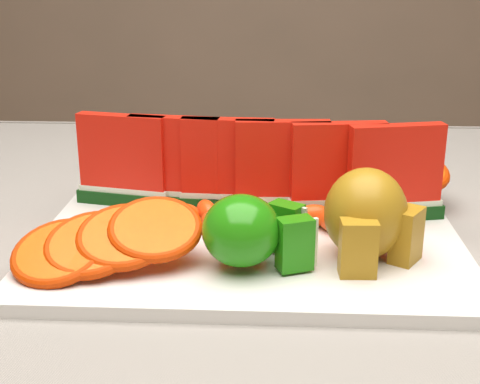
# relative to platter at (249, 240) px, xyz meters

# --- Properties ---
(table) EXTENTS (1.40, 0.90, 0.75)m
(table) POSITION_rel_platter_xyz_m (-0.08, -0.01, -0.11)
(table) COLOR #533921
(table) RESTS_ON ground
(tablecloth) EXTENTS (1.53, 1.03, 0.20)m
(tablecloth) POSITION_rel_platter_xyz_m (-0.08, -0.01, -0.05)
(tablecloth) COLOR slate
(tablecloth) RESTS_ON table
(platter) EXTENTS (0.40, 0.30, 0.01)m
(platter) POSITION_rel_platter_xyz_m (0.00, 0.00, 0.00)
(platter) COLOR silver
(platter) RESTS_ON tablecloth
(apple_cluster) EXTENTS (0.10, 0.08, 0.06)m
(apple_cluster) POSITION_rel_platter_xyz_m (0.00, -0.07, 0.04)
(apple_cluster) COLOR #3B8B11
(apple_cluster) RESTS_ON platter
(pear_cluster) EXTENTS (0.10, 0.10, 0.08)m
(pear_cluster) POSITION_rel_platter_xyz_m (0.10, -0.05, 0.04)
(pear_cluster) COLOR #9A6513
(pear_cluster) RESTS_ON platter
(side_plate) EXTENTS (0.23, 0.23, 0.01)m
(side_plate) POSITION_rel_platter_xyz_m (0.05, 0.21, -0.00)
(side_plate) COLOR silver
(side_plate) RESTS_ON tablecloth
(watermelon_row) EXTENTS (0.39, 0.07, 0.10)m
(watermelon_row) POSITION_rel_platter_xyz_m (0.00, 0.06, 0.05)
(watermelon_row) COLOR #093F0F
(watermelon_row) RESTS_ON platter
(orange_fan_front) EXTENTS (0.17, 0.12, 0.05)m
(orange_fan_front) POSITION_rel_platter_xyz_m (-0.12, -0.07, 0.03)
(orange_fan_front) COLOR #D26006
(orange_fan_front) RESTS_ON platter
(orange_fan_back) EXTENTS (0.40, 0.12, 0.05)m
(orange_fan_back) POSITION_rel_platter_xyz_m (0.03, 0.12, 0.03)
(orange_fan_back) COLOR #D26006
(orange_fan_back) RESTS_ON platter
(tangerine_segments) EXTENTS (0.23, 0.06, 0.02)m
(tangerine_segments) POSITION_rel_platter_xyz_m (0.01, 0.02, 0.02)
(tangerine_segments) COLOR #D1410A
(tangerine_segments) RESTS_ON platter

